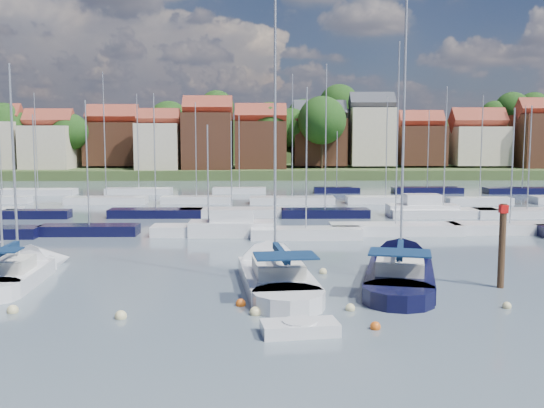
{
  "coord_description": "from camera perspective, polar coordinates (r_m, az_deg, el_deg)",
  "views": [
    {
      "loc": [
        -2.9,
        -29.01,
        8.06
      ],
      "look_at": [
        -2.16,
        14.0,
        3.28
      ],
      "focal_mm": 40.0,
      "sensor_mm": 36.0,
      "label": 1
    }
  ],
  "objects": [
    {
      "name": "tender",
      "position": [
        25.33,
        2.63,
        -11.59
      ],
      "size": [
        3.31,
        1.89,
        0.68
      ],
      "rotation": [
        0.0,
        0.0,
        0.14
      ],
      "color": "silver",
      "rests_on": "ground"
    },
    {
      "name": "timber_piling",
      "position": [
        34.72,
        20.77,
        -5.18
      ],
      "size": [
        0.4,
        0.4,
        6.78
      ],
      "color": "#4C331E",
      "rests_on": "ground"
    },
    {
      "name": "buoy_g",
      "position": [
        28.03,
        -1.58,
        -10.37
      ],
      "size": [
        0.55,
        0.55,
        0.55
      ],
      "primitive_type": "sphere",
      "color": "beige",
      "rests_on": "ground"
    },
    {
      "name": "sailboat_far",
      "position": [
        38.94,
        -23.22,
        -5.61
      ],
      "size": [
        7.13,
        10.09,
        13.38
      ],
      "rotation": [
        0.0,
        0.0,
        1.07
      ],
      "color": "silver",
      "rests_on": "ground"
    },
    {
      "name": "ground",
      "position": [
        69.54,
        1.41,
        -0.31
      ],
      "size": [
        260.0,
        260.0,
        0.0
      ],
      "primitive_type": "plane",
      "color": "#4A5964",
      "rests_on": "ground"
    },
    {
      "name": "far_shore_town",
      "position": [
        161.8,
        0.83,
        5.13
      ],
      "size": [
        212.46,
        90.0,
        22.27
      ],
      "color": "#364924",
      "rests_on": "ground"
    },
    {
      "name": "buoy_a",
      "position": [
        30.74,
        -23.21,
        -9.38
      ],
      "size": [
        0.53,
        0.53,
        0.53
      ],
      "primitive_type": "sphere",
      "color": "beige",
      "rests_on": "ground"
    },
    {
      "name": "sailboat_left",
      "position": [
        37.05,
        -22.46,
        -6.13
      ],
      "size": [
        2.96,
        9.57,
        12.96
      ],
      "rotation": [
        0.0,
        0.0,
        1.62
      ],
      "color": "silver",
      "rests_on": "ground"
    },
    {
      "name": "buoy_c",
      "position": [
        29.47,
        -2.97,
        -9.54
      ],
      "size": [
        0.49,
        0.49,
        0.49
      ],
      "primitive_type": "sphere",
      "color": "#D85914",
      "rests_on": "ground"
    },
    {
      "name": "buoy_h",
      "position": [
        26.4,
        9.7,
        -11.52
      ],
      "size": [
        0.45,
        0.45,
        0.45
      ],
      "primitive_type": "sphere",
      "color": "#D85914",
      "rests_on": "ground"
    },
    {
      "name": "buoy_f",
      "position": [
        31.08,
        21.22,
        -9.13
      ],
      "size": [
        0.42,
        0.42,
        0.42
      ],
      "primitive_type": "sphere",
      "color": "beige",
      "rests_on": "ground"
    },
    {
      "name": "sailboat_navy",
      "position": [
        36.23,
        12.0,
        -6.09
      ],
      "size": [
        6.63,
        13.84,
        18.45
      ],
      "rotation": [
        0.0,
        0.0,
        1.33
      ],
      "color": "black",
      "rests_on": "ground"
    },
    {
      "name": "sailboat_centre",
      "position": [
        34.66,
        0.01,
        -6.52
      ],
      "size": [
        4.93,
        13.55,
        17.92
      ],
      "rotation": [
        0.0,
        0.0,
        1.68
      ],
      "color": "silver",
      "rests_on": "ground"
    },
    {
      "name": "buoy_b",
      "position": [
        28.28,
        -14.05,
        -10.41
      ],
      "size": [
        0.54,
        0.54,
        0.54
      ],
      "primitive_type": "sphere",
      "color": "beige",
      "rests_on": "ground"
    },
    {
      "name": "buoy_e",
      "position": [
        36.23,
        4.83,
        -6.53
      ],
      "size": [
        0.46,
        0.46,
        0.46
      ],
      "primitive_type": "sphere",
      "color": "beige",
      "rests_on": "ground"
    },
    {
      "name": "marina_field",
      "position": [
        64.79,
        3.27,
        -0.42
      ],
      "size": [
        79.62,
        41.41,
        15.93
      ],
      "color": "silver",
      "rests_on": "ground"
    },
    {
      "name": "buoy_d",
      "position": [
        28.9,
        7.37,
        -9.9
      ],
      "size": [
        0.46,
        0.46,
        0.46
      ],
      "primitive_type": "sphere",
      "color": "beige",
      "rests_on": "ground"
    }
  ]
}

